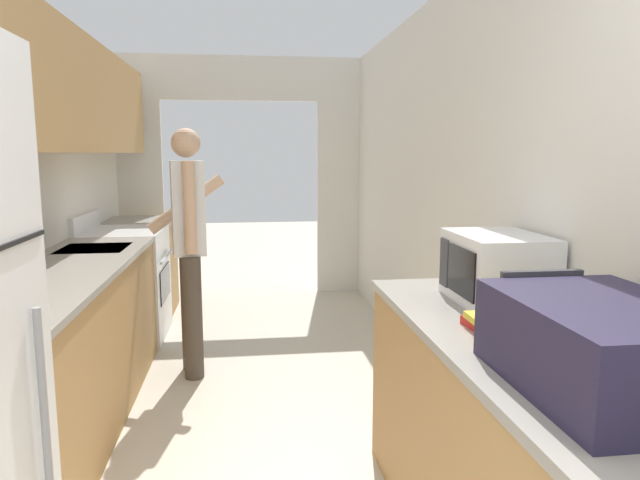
# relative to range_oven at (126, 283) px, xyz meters

# --- Properties ---
(wall_left) EXTENTS (0.38, 7.88, 2.50)m
(wall_left) POSITION_rel_range_oven_xyz_m (-0.25, -1.54, 1.09)
(wall_left) COLOR silver
(wall_left) RESTS_ON ground_plane
(wall_right) EXTENTS (0.06, 7.88, 2.50)m
(wall_right) POSITION_rel_range_oven_xyz_m (2.24, -2.01, 0.80)
(wall_right) COLOR silver
(wall_right) RESTS_ON ground_plane
(wall_far_with_doorway) EXTENTS (2.92, 0.06, 2.50)m
(wall_far_with_doorway) POSITION_rel_range_oven_xyz_m (0.95, 1.36, 0.98)
(wall_far_with_doorway) COLOR silver
(wall_far_with_doorway) RESTS_ON ground_plane
(counter_left) EXTENTS (0.62, 4.20, 0.89)m
(counter_left) POSITION_rel_range_oven_xyz_m (-0.01, -1.20, -0.00)
(counter_left) COLOR #B2844C
(counter_left) RESTS_ON ground_plane
(counter_right) EXTENTS (0.62, 1.87, 0.89)m
(counter_right) POSITION_rel_range_oven_xyz_m (1.91, -2.99, -0.01)
(counter_right) COLOR #B2844C
(counter_right) RESTS_ON ground_plane
(range_oven) EXTENTS (0.66, 0.78, 1.03)m
(range_oven) POSITION_rel_range_oven_xyz_m (0.00, 0.00, 0.00)
(range_oven) COLOR white
(range_oven) RESTS_ON ground_plane
(person) EXTENTS (0.54, 0.42, 1.67)m
(person) POSITION_rel_range_oven_xyz_m (0.61, -0.88, 0.45)
(person) COLOR #4C4238
(person) RESTS_ON ground_plane
(suitcase) EXTENTS (0.44, 0.65, 0.25)m
(suitcase) POSITION_rel_range_oven_xyz_m (1.91, -3.42, 0.56)
(suitcase) COLOR #231E38
(suitcase) RESTS_ON counter_right
(microwave) EXTENTS (0.35, 0.46, 0.29)m
(microwave) POSITION_rel_range_oven_xyz_m (2.02, -2.54, 0.59)
(microwave) COLOR white
(microwave) RESTS_ON counter_right
(book_stack) EXTENTS (0.23, 0.30, 0.06)m
(book_stack) POSITION_rel_range_oven_xyz_m (1.87, -2.94, 0.47)
(book_stack) COLOR red
(book_stack) RESTS_ON counter_right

